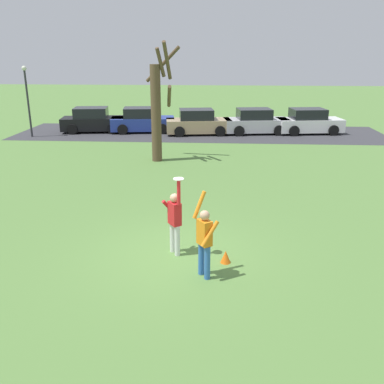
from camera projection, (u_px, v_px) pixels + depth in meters
The scene contains 13 objects.
ground_plane at pixel (178, 254), 11.10m from camera, with size 120.00×120.00×0.00m, color #567F3D.
person_catcher at pixel (175, 218), 10.82m from camera, with size 0.53×0.58×2.08m.
person_defender at pixel (204, 238), 9.68m from camera, with size 0.63×0.66×2.04m.
frisbee_disc at pixel (179, 179), 10.29m from camera, with size 0.26×0.26×0.02m, color white.
parked_car_black at pixel (93, 121), 27.96m from camera, with size 4.32×2.48×1.59m.
parked_car_blue at pixel (142, 121), 27.90m from camera, with size 4.32×2.48×1.59m.
parked_car_tan at pixel (198, 123), 27.14m from camera, with size 4.32×2.48×1.59m.
parked_car_silver at pixel (256, 122), 27.37m from camera, with size 4.32×2.48×1.59m.
parked_car_white at pixel (309, 122), 27.41m from camera, with size 4.32×2.48×1.59m.
parking_strip at pixel (200, 133), 27.71m from camera, with size 23.61×6.40×0.01m, color #38383D.
bare_tree_tall at pixel (158, 107), 19.89m from camera, with size 1.77×1.86×5.52m.
lamppost_by_lot at pixel (27, 95), 25.67m from camera, with size 0.28×0.28×4.26m.
field_cone_orange at pixel (226, 257), 10.59m from camera, with size 0.26×0.26×0.32m, color orange.
Camera 1 is at (1.05, -9.99, 5.01)m, focal length 39.71 mm.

